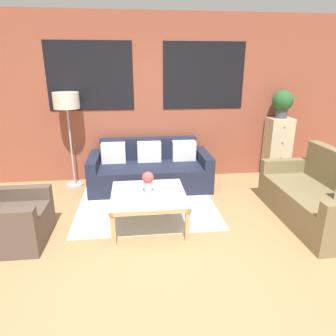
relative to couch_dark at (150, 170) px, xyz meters
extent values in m
plane|color=#AD7F51|center=(0.02, -1.95, -0.29)|extent=(16.00, 16.00, 0.00)
cube|color=brown|center=(0.02, 0.49, 1.11)|extent=(8.40, 0.08, 2.80)
cube|color=black|center=(-0.93, 0.44, 1.51)|extent=(1.40, 0.01, 1.10)
cube|color=black|center=(0.97, 0.44, 1.51)|extent=(1.40, 0.01, 1.10)
cube|color=silver|center=(-0.09, -0.74, -0.28)|extent=(2.00, 1.72, 0.00)
cube|color=#1E2338|center=(0.00, -0.13, -0.09)|extent=(1.67, 0.72, 0.40)
cube|color=#1E2338|center=(0.00, 0.31, 0.10)|extent=(1.67, 0.16, 0.78)
cube|color=#1E2338|center=(-0.91, -0.05, 0.00)|extent=(0.16, 0.88, 0.58)
cube|color=#1E2338|center=(0.91, -0.05, 0.00)|extent=(0.16, 0.88, 0.58)
cube|color=white|center=(-0.60, 0.15, 0.28)|extent=(0.40, 0.16, 0.34)
cube|color=white|center=(0.00, 0.15, 0.28)|extent=(0.40, 0.16, 0.34)
cube|color=white|center=(0.60, 0.15, 0.28)|extent=(0.40, 0.16, 0.34)
cube|color=olive|center=(1.98, -1.45, -0.08)|extent=(0.64, 1.37, 0.42)
cube|color=olive|center=(2.06, -0.70, 0.02)|extent=(0.80, 0.14, 0.62)
cube|color=brown|center=(-1.62, -1.54, -0.09)|extent=(0.64, 0.50, 0.40)
cube|color=brown|center=(-1.70, -1.22, -0.01)|extent=(0.80, 0.14, 0.56)
cube|color=silver|center=(-0.09, -1.32, 0.15)|extent=(0.93, 0.93, 0.01)
cube|color=tan|center=(-0.09, -1.76, 0.12)|extent=(0.93, 0.05, 0.05)
cube|color=tan|center=(-0.09, -0.88, 0.12)|extent=(0.93, 0.05, 0.05)
cube|color=tan|center=(-0.54, -1.32, 0.12)|extent=(0.05, 0.93, 0.05)
cube|color=tan|center=(0.35, -1.32, 0.12)|extent=(0.05, 0.93, 0.05)
cube|color=tan|center=(-0.52, -1.75, -0.07)|extent=(0.05, 0.05, 0.43)
cube|color=tan|center=(0.33, -1.75, -0.07)|extent=(0.06, 0.05, 0.43)
cube|color=tan|center=(-0.52, -0.89, -0.07)|extent=(0.05, 0.06, 0.43)
cube|color=tan|center=(0.33, -0.89, -0.07)|extent=(0.06, 0.06, 0.43)
cylinder|color=#B2B2B7|center=(-1.30, 0.20, -0.28)|extent=(0.28, 0.28, 0.02)
cylinder|color=#B2B2B7|center=(-1.30, 0.20, 0.38)|extent=(0.03, 0.03, 1.30)
cylinder|color=beige|center=(-1.30, 0.20, 1.16)|extent=(0.41, 0.41, 0.26)
cube|color=#C6B793|center=(2.34, 0.23, 0.26)|extent=(0.41, 0.35, 1.09)
sphere|color=#38332D|center=(2.34, 0.05, 0.67)|extent=(0.02, 0.02, 0.02)
sphere|color=#38332D|center=(2.34, 0.05, 0.40)|extent=(0.02, 0.02, 0.02)
sphere|color=#38332D|center=(2.34, 0.05, 0.12)|extent=(0.02, 0.02, 0.02)
sphere|color=#38332D|center=(2.34, 0.05, -0.15)|extent=(0.02, 0.02, 0.02)
cylinder|color=#47474C|center=(2.34, 0.23, 0.88)|extent=(0.20, 0.20, 0.15)
sphere|color=#285B2D|center=(2.34, 0.23, 1.11)|extent=(0.36, 0.36, 0.36)
cylinder|color=#ADBCC6|center=(-0.10, -1.30, 0.23)|extent=(0.10, 0.10, 0.15)
sphere|color=#CC4C4C|center=(-0.10, -1.30, 0.36)|extent=(0.15, 0.15, 0.15)
camera|label=1|loc=(-0.25, -4.79, 1.67)|focal=32.00mm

